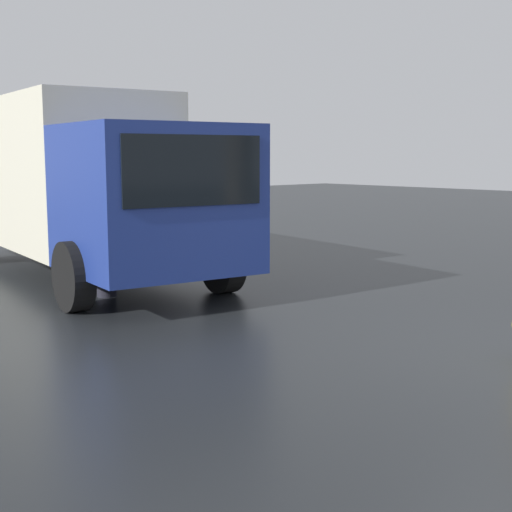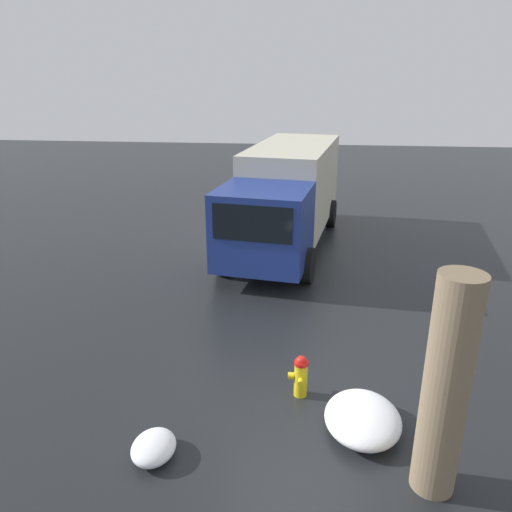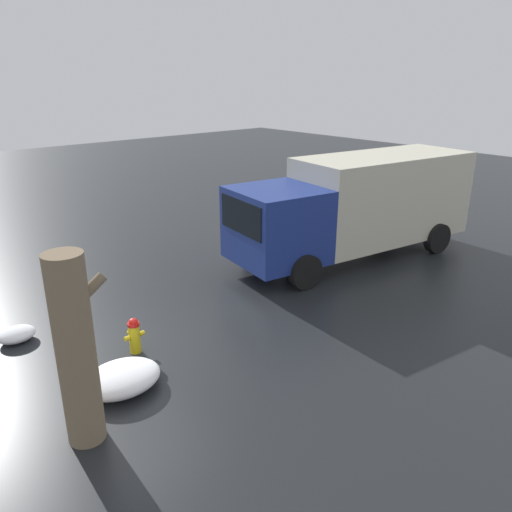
{
  "view_description": "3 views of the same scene",
  "coord_description": "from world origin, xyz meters",
  "views": [
    {
      "loc": [
        -3.1,
        6.38,
        1.98
      ],
      "look_at": [
        3.25,
        0.62,
        0.75
      ],
      "focal_mm": 50.0,
      "sensor_mm": 36.0,
      "label": 1
    },
    {
      "loc": [
        -6.91,
        -0.02,
        4.98
      ],
      "look_at": [
        3.27,
        1.08,
        1.18
      ],
      "focal_mm": 35.0,
      "sensor_mm": 36.0,
      "label": 2
    },
    {
      "loc": [
        -3.81,
        -7.93,
        5.12
      ],
      "look_at": [
        3.6,
        0.56,
        0.97
      ],
      "focal_mm": 35.0,
      "sensor_mm": 36.0,
      "label": 3
    }
  ],
  "objects": [
    {
      "name": "delivery_truck",
      "position": [
        7.59,
        0.63,
        1.59
      ],
      "size": [
        7.79,
        3.33,
        2.9
      ],
      "rotation": [
        0.0,
        0.0,
        1.42
      ],
      "color": "navy",
      "rests_on": "ground_plane"
    },
    {
      "name": "snow_pile_curbside",
      "position": [
        -1.61,
        1.97,
        0.15
      ],
      "size": [
        0.75,
        0.6,
        0.3
      ],
      "color": "white",
      "rests_on": "ground_plane"
    },
    {
      "name": "tree_trunk",
      "position": [
        -1.72,
        -1.71,
        1.48
      ],
      "size": [
        0.83,
        0.55,
        2.93
      ],
      "color": "#7F6B51",
      "rests_on": "ground_plane"
    },
    {
      "name": "ground_plane",
      "position": [
        0.0,
        0.0,
        0.0
      ],
      "size": [
        60.0,
        60.0,
        0.0
      ],
      "primitive_type": "plane",
      "color": "black"
    },
    {
      "name": "fire_hydrant",
      "position": [
        0.0,
        0.01,
        0.37
      ],
      "size": [
        0.42,
        0.32,
        0.73
      ],
      "rotation": [
        0.0,
        0.0,
        1.55
      ],
      "color": "yellow",
      "rests_on": "ground_plane"
    },
    {
      "name": "pedestrian",
      "position": [
        5.59,
        1.33,
        1.0
      ],
      "size": [
        0.4,
        0.4,
        1.83
      ],
      "rotation": [
        0.0,
        0.0,
        3.81
      ],
      "color": "#23232D",
      "rests_on": "ground_plane"
    },
    {
      "name": "snow_pile_by_hydrant",
      "position": [
        -0.75,
        -0.93,
        0.2
      ],
      "size": [
        1.36,
        1.12,
        0.4
      ],
      "color": "white",
      "rests_on": "ground_plane"
    }
  ]
}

